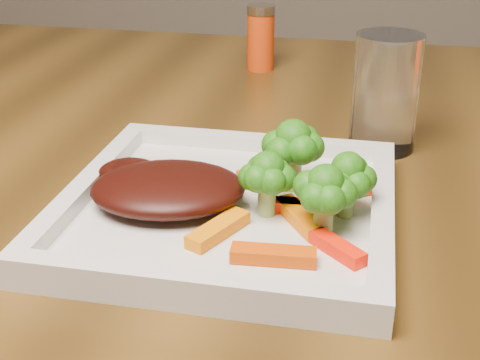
% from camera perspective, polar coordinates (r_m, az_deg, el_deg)
% --- Properties ---
extents(plate, '(0.27, 0.27, 0.01)m').
position_cam_1_polar(plate, '(0.56, -1.00, -2.77)').
color(plate, silver).
rests_on(plate, dining_table).
extents(steak, '(0.15, 0.12, 0.03)m').
position_cam_1_polar(steak, '(0.56, -6.16, -0.72)').
color(steak, '#330A07').
rests_on(steak, plate).
extents(broccoli_0, '(0.07, 0.07, 0.07)m').
position_cam_1_polar(broccoli_0, '(0.58, 4.51, 2.42)').
color(broccoli_0, '#376A11').
rests_on(broccoli_0, plate).
extents(broccoli_1, '(0.06, 0.06, 0.06)m').
position_cam_1_polar(broccoli_1, '(0.54, 9.14, 0.08)').
color(broccoli_1, '#187112').
rests_on(broccoli_1, plate).
extents(broccoli_2, '(0.06, 0.06, 0.06)m').
position_cam_1_polar(broccoli_2, '(0.51, 7.21, -1.68)').
color(broccoli_2, '#2A6D12').
rests_on(broccoli_2, plate).
extents(broccoli_3, '(0.05, 0.05, 0.06)m').
position_cam_1_polar(broccoli_3, '(0.53, 2.34, 0.03)').
color(broccoli_3, '#326310').
rests_on(broccoli_3, plate).
extents(carrot_0, '(0.06, 0.02, 0.01)m').
position_cam_1_polar(carrot_0, '(0.48, 2.87, -6.42)').
color(carrot_0, '#CA4203').
rests_on(carrot_0, plate).
extents(carrot_1, '(0.04, 0.04, 0.01)m').
position_cam_1_polar(carrot_1, '(0.49, 8.34, -5.76)').
color(carrot_1, '#FF1C04').
rests_on(carrot_1, plate).
extents(carrot_2, '(0.04, 0.06, 0.01)m').
position_cam_1_polar(carrot_2, '(0.51, -1.86, -4.23)').
color(carrot_2, orange).
rests_on(carrot_2, plate).
extents(carrot_3, '(0.05, 0.04, 0.01)m').
position_cam_1_polar(carrot_3, '(0.58, 9.84, -0.74)').
color(carrot_3, '#DB3703').
rests_on(carrot_3, plate).
extents(carrot_4, '(0.05, 0.05, 0.01)m').
position_cam_1_polar(carrot_4, '(0.61, 2.38, 0.67)').
color(carrot_4, '#D64D03').
rests_on(carrot_4, plate).
extents(carrot_5, '(0.05, 0.06, 0.01)m').
position_cam_1_polar(carrot_5, '(0.53, 5.09, -3.12)').
color(carrot_5, orange).
rests_on(carrot_5, plate).
extents(carrot_6, '(0.05, 0.02, 0.01)m').
position_cam_1_polar(carrot_6, '(0.55, 4.80, -2.24)').
color(carrot_6, '#FF1E04').
rests_on(carrot_6, plate).
extents(spice_shaker, '(0.04, 0.04, 0.09)m').
position_cam_1_polar(spice_shaker, '(0.97, 1.78, 12.03)').
color(spice_shaker, red).
rests_on(spice_shaker, dining_table).
extents(drinking_glass, '(0.09, 0.09, 0.12)m').
position_cam_1_polar(drinking_glass, '(0.70, 12.32, 7.26)').
color(drinking_glass, white).
rests_on(drinking_glass, dining_table).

